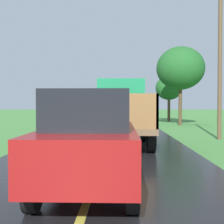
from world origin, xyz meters
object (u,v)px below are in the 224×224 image
object	(u,v)px
utility_pole_roadside	(220,57)
roadside_tree_mid_right	(169,88)
banana_truck_near	(121,111)
following_car	(90,139)
roadside_tree_near_left	(180,68)

from	to	relation	value
utility_pole_roadside	roadside_tree_mid_right	world-z (taller)	utility_pole_roadside
banana_truck_near	following_car	world-z (taller)	banana_truck_near
utility_pole_roadside	roadside_tree_near_left	size ratio (longest dim) A/B	1.16
following_car	banana_truck_near	bearing A→B (deg)	85.10
banana_truck_near	following_car	xyz separation A→B (m)	(-0.61, -7.11, -0.39)
utility_pole_roadside	following_car	distance (m)	11.19
following_car	roadside_tree_mid_right	bearing A→B (deg)	77.56
roadside_tree_near_left	utility_pole_roadside	bearing A→B (deg)	-90.11
banana_truck_near	roadside_tree_near_left	xyz separation A→B (m)	(4.91, 12.08, 3.24)
roadside_tree_mid_right	following_car	xyz separation A→B (m)	(-5.51, -24.97, -2.33)
banana_truck_near	roadside_tree_near_left	world-z (taller)	roadside_tree_near_left
utility_pole_roadside	roadside_tree_mid_right	distance (m)	15.71
utility_pole_roadside	roadside_tree_near_left	world-z (taller)	utility_pole_roadside
roadside_tree_mid_right	following_car	size ratio (longest dim) A/B	1.13
banana_truck_near	roadside_tree_near_left	bearing A→B (deg)	67.89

